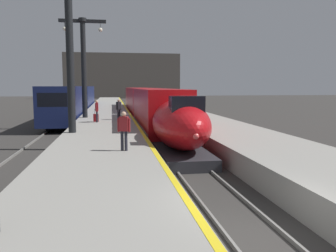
# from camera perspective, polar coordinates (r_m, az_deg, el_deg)

# --- Properties ---
(ground_plane) EXTENTS (260.00, 260.00, 0.00)m
(ground_plane) POSITION_cam_1_polar(r_m,az_deg,el_deg) (9.25, 14.89, -17.99)
(ground_plane) COLOR #33302D
(platform_left) EXTENTS (4.80, 110.00, 1.05)m
(platform_left) POSITION_cam_1_polar(r_m,az_deg,el_deg) (32.57, -10.09, 0.69)
(platform_left) COLOR gray
(platform_left) RESTS_ON ground
(platform_right) EXTENTS (4.80, 110.00, 1.05)m
(platform_right) POSITION_cam_1_polar(r_m,az_deg,el_deg) (33.44, 3.93, 0.93)
(platform_right) COLOR gray
(platform_right) RESTS_ON ground
(platform_left_safety_stripe) EXTENTS (0.20, 107.80, 0.01)m
(platform_left_safety_stripe) POSITION_cam_1_polar(r_m,az_deg,el_deg) (32.56, -6.09, 1.69)
(platform_left_safety_stripe) COLOR yellow
(platform_left_safety_stripe) RESTS_ON platform_left
(rail_main_left) EXTENTS (0.08, 110.00, 0.12)m
(rail_main_left) POSITION_cam_1_polar(r_m,az_deg,el_deg) (35.46, -4.68, 0.49)
(rail_main_left) COLOR slate
(rail_main_left) RESTS_ON ground
(rail_main_right) EXTENTS (0.08, 110.00, 0.12)m
(rail_main_right) POSITION_cam_1_polar(r_m,az_deg,el_deg) (35.61, -2.27, 0.53)
(rail_main_right) COLOR slate
(rail_main_right) RESTS_ON ground
(rail_secondary_left) EXTENTS (0.08, 110.00, 0.12)m
(rail_secondary_left) POSITION_cam_1_polar(r_m,az_deg,el_deg) (35.75, -17.73, 0.24)
(rail_secondary_left) COLOR slate
(rail_secondary_left) RESTS_ON ground
(rail_secondary_right) EXTENTS (0.08, 110.00, 0.12)m
(rail_secondary_right) POSITION_cam_1_polar(r_m,az_deg,el_deg) (35.55, -15.34, 0.29)
(rail_secondary_right) COLOR slate
(rail_secondary_right) RESTS_ON ground
(highspeed_train_main) EXTENTS (2.92, 38.43, 3.60)m
(highspeed_train_main) POSITION_cam_1_polar(r_m,az_deg,el_deg) (33.18, -3.11, 3.31)
(highspeed_train_main) COLOR #B20F14
(highspeed_train_main) RESTS_ON ground
(regional_train_adjacent) EXTENTS (2.85, 36.60, 3.80)m
(regional_train_adjacent) POSITION_cam_1_polar(r_m,az_deg,el_deg) (46.37, -14.92, 4.28)
(regional_train_adjacent) COLOR #141E4C
(regional_train_adjacent) RESTS_ON ground
(station_column_mid) EXTENTS (4.00, 0.68, 9.72)m
(station_column_mid) POSITION_cam_1_polar(r_m,az_deg,el_deg) (21.54, -15.96, 14.47)
(station_column_mid) COLOR black
(station_column_mid) RESTS_ON platform_left
(station_column_far) EXTENTS (4.00, 0.68, 8.58)m
(station_column_far) POSITION_cam_1_polar(r_m,az_deg,el_deg) (31.53, -13.76, 10.84)
(station_column_far) COLOR black
(station_column_far) RESTS_ON platform_left
(passenger_near_edge) EXTENTS (0.23, 0.57, 1.69)m
(passenger_near_edge) POSITION_cam_1_polar(r_m,az_deg,el_deg) (27.11, -11.65, 2.70)
(passenger_near_edge) COLOR #23232D
(passenger_near_edge) RESTS_ON platform_left
(passenger_mid_platform) EXTENTS (0.55, 0.33, 1.69)m
(passenger_mid_platform) POSITION_cam_1_polar(r_m,az_deg,el_deg) (14.89, -7.28, -0.30)
(passenger_mid_platform) COLOR #23232D
(passenger_mid_platform) RESTS_ON platform_left
(passenger_far_waiting) EXTENTS (0.45, 0.42, 1.69)m
(passenger_far_waiting) POSITION_cam_1_polar(r_m,az_deg,el_deg) (28.99, -8.13, 3.01)
(passenger_far_waiting) COLOR #23232D
(passenger_far_waiting) RESTS_ON platform_left
(rolling_suitcase) EXTENTS (0.40, 0.22, 0.98)m
(rolling_suitcase) POSITION_cam_1_polar(r_m,az_deg,el_deg) (27.66, -11.79, 1.35)
(rolling_suitcase) COLOR maroon
(rolling_suitcase) RESTS_ON platform_left
(terminus_back_wall) EXTENTS (36.00, 2.00, 14.00)m
(terminus_back_wall) POSITION_cam_1_polar(r_m,az_deg,el_deg) (109.75, -7.46, 8.19)
(terminus_back_wall) COLOR #4C4742
(terminus_back_wall) RESTS_ON ground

